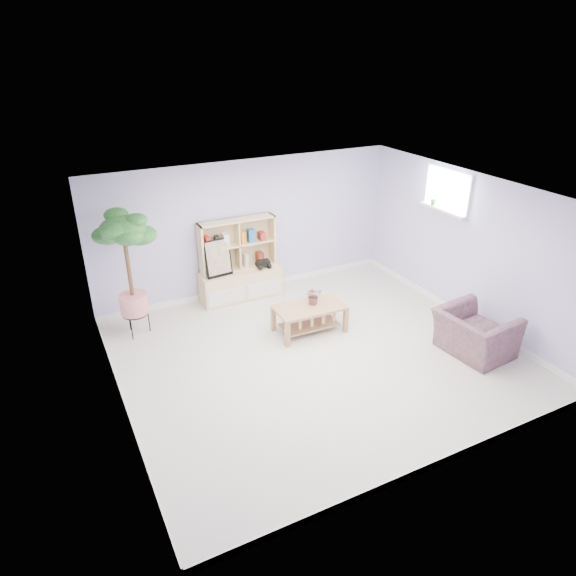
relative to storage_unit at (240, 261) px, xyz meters
name	(u,v)px	position (x,y,z in m)	size (l,w,h in m)	color
floor	(316,355)	(0.27, -2.24, -0.72)	(5.50, 5.00, 0.01)	beige
ceiling	(321,196)	(0.27, -2.24, 1.68)	(5.50, 5.00, 0.01)	white
walls	(318,282)	(0.27, -2.24, 0.48)	(5.51, 5.01, 2.40)	silver
baseboard	(316,352)	(0.27, -2.24, -0.67)	(5.50, 5.00, 0.10)	white
window	(448,190)	(3.00, -1.64, 1.28)	(0.10, 0.98, 0.68)	#C3DAFF
window_sill	(442,210)	(2.94, -1.64, 0.96)	(0.14, 1.00, 0.04)	white
storage_unit	(240,261)	(0.00, 0.00, 0.00)	(1.45, 0.49, 1.45)	tan
poster	(218,258)	(-0.41, -0.06, 0.14)	(0.47, 0.11, 0.65)	yellow
toy_truck	(263,264)	(0.40, -0.09, -0.10)	(0.31, 0.21, 0.17)	black
coffee_table	(309,319)	(0.52, -1.58, -0.50)	(1.08, 0.59, 0.44)	#A68050
table_plant	(314,296)	(0.62, -1.53, -0.14)	(0.25, 0.22, 0.28)	#175F20
floor_tree	(130,276)	(-1.93, -0.41, 0.28)	(0.74, 0.74, 2.00)	#104B17
armchair	(475,330)	(2.37, -3.21, -0.35)	(1.01, 0.88, 0.75)	#1D284A
sill_plant	(434,198)	(2.94, -1.42, 1.09)	(0.13, 0.10, 0.23)	#104B17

